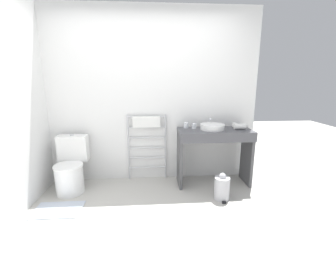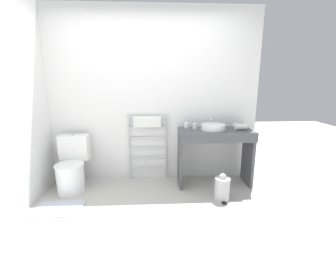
# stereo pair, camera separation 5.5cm
# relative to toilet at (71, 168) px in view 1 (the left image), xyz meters

# --- Properties ---
(ground_plane) EXTENTS (12.00, 12.00, 0.00)m
(ground_plane) POSITION_rel_toilet_xyz_m (1.12, -1.13, -0.33)
(ground_plane) COLOR #B2AFA8
(wall_back) EXTENTS (3.24, 0.12, 2.57)m
(wall_back) POSITION_rel_toilet_xyz_m (1.12, 0.38, 0.96)
(wall_back) COLOR white
(wall_back) RESTS_ON ground_plane
(wall_side) EXTENTS (0.12, 2.15, 2.57)m
(wall_side) POSITION_rel_toilet_xyz_m (-0.43, -0.40, 0.96)
(wall_side) COLOR white
(wall_side) RESTS_ON ground_plane
(toilet) EXTENTS (0.41, 0.54, 0.76)m
(toilet) POSITION_rel_toilet_xyz_m (0.00, 0.00, 0.00)
(toilet) COLOR white
(toilet) RESTS_ON ground_plane
(towel_radiator) EXTENTS (0.59, 0.06, 1.03)m
(towel_radiator) POSITION_rel_toilet_xyz_m (1.06, 0.28, 0.41)
(towel_radiator) COLOR silver
(towel_radiator) RESTS_ON ground_plane
(vanity_counter) EXTENTS (1.06, 0.46, 0.83)m
(vanity_counter) POSITION_rel_toilet_xyz_m (2.05, 0.04, 0.25)
(vanity_counter) COLOR #4C4C51
(vanity_counter) RESTS_ON ground_plane
(sink_basin) EXTENTS (0.35, 0.35, 0.08)m
(sink_basin) POSITION_rel_toilet_xyz_m (2.02, 0.07, 0.55)
(sink_basin) COLOR white
(sink_basin) RESTS_ON vanity_counter
(faucet) EXTENTS (0.02, 0.10, 0.14)m
(faucet) POSITION_rel_toilet_xyz_m (2.02, 0.24, 0.59)
(faucet) COLOR silver
(faucet) RESTS_ON vanity_counter
(cup_near_wall) EXTENTS (0.07, 0.07, 0.08)m
(cup_near_wall) POSITION_rel_toilet_xyz_m (1.65, 0.19, 0.55)
(cup_near_wall) COLOR white
(cup_near_wall) RESTS_ON vanity_counter
(cup_near_edge) EXTENTS (0.07, 0.07, 0.07)m
(cup_near_edge) POSITION_rel_toilet_xyz_m (1.76, 0.15, 0.54)
(cup_near_edge) COLOR white
(cup_near_edge) RESTS_ON vanity_counter
(hair_dryer) EXTENTS (0.22, 0.19, 0.08)m
(hair_dryer) POSITION_rel_toilet_xyz_m (2.42, 0.05, 0.55)
(hair_dryer) COLOR white
(hair_dryer) RESTS_ON vanity_counter
(trash_bin) EXTENTS (0.20, 0.23, 0.36)m
(trash_bin) POSITION_rel_toilet_xyz_m (2.05, -0.40, -0.17)
(trash_bin) COLOR #B7B7BC
(trash_bin) RESTS_ON ground_plane
(bath_mat) EXTENTS (0.56, 0.36, 0.01)m
(bath_mat) POSITION_rel_toilet_xyz_m (-0.00, -0.53, -0.32)
(bath_mat) COLOR #B2BCCC
(bath_mat) RESTS_ON ground_plane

